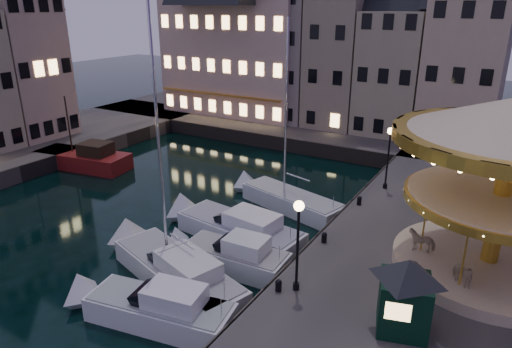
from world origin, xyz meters
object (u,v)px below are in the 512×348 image
Objects in this scene: motorboat_b at (152,308)px; carousel at (511,154)px; streetlamp_b at (298,233)px; bollard_c at (324,237)px; motorboat_e at (235,228)px; motorboat_f at (286,199)px; red_fishing_boat at (85,159)px; ticket_kiosk at (406,283)px; streetlamp_c at (389,149)px; bollard_d at (359,200)px; motorboat_c at (173,269)px; bollard_b at (278,285)px; motorboat_d at (228,256)px.

carousel is at bearing 38.35° from motorboat_b.
streetlamp_b is 7.32× the size of bollard_c.
streetlamp_b is at bearing -36.18° from motorboat_e.
motorboat_e is at bearing -95.56° from motorboat_f.
motorboat_e is at bearing -12.48° from red_fishing_boat.
motorboat_f reaches higher than ticket_kiosk.
streetlamp_c is 7.32× the size of bollard_d.
motorboat_c reaches higher than motorboat_f.
motorboat_b is at bearing -141.65° from carousel.
motorboat_b reaches higher than bollard_c.
motorboat_b is 22.17m from red_fishing_boat.
motorboat_f is at bearing 86.18° from motorboat_c.
motorboat_b is (-4.50, -13.58, -0.96)m from bollard_d.
streetlamp_b is at bearing -60.50° from motorboat_f.
red_fishing_boat reaches higher than ticket_kiosk.
streetlamp_b is at bearing -82.41° from bollard_c.
bollard_d is 23.23m from red_fishing_boat.
motorboat_b is 10.54m from ticket_kiosk.
ticket_kiosk is (9.64, 3.33, 2.67)m from motorboat_b.
streetlamp_b is 1.23× the size of ticket_kiosk.
carousel is at bearing 40.52° from bollard_b.
bollard_d is at bearing 44.65° from motorboat_e.
motorboat_f reaches higher than bollard_b.
red_fishing_boat is (-18.66, 11.98, 0.07)m from motorboat_b.
bollard_d is at bearing 3.96° from red_fishing_boat.
motorboat_d is 3.11m from motorboat_e.
carousel is (13.11, 1.45, 6.30)m from motorboat_e.
ticket_kiosk reaches higher than motorboat_e.
motorboat_c is at bearing -114.01° from streetlamp_c.
streetlamp_b is at bearing -20.26° from motorboat_d.
ticket_kiosk reaches higher than motorboat_d.
red_fishing_boat is at bearing 160.73° from motorboat_d.
motorboat_c is at bearing -92.00° from motorboat_e.
bollard_b is at bearing 34.40° from motorboat_b.
bollard_b is 4.80m from motorboat_d.
motorboat_e reaches higher than bollard_b.
motorboat_b is 16.61m from carousel.
bollard_b and bollard_c have the same top height.
bollard_b is at bearing 2.41° from motorboat_c.
ticket_kiosk is (10.88, 0.49, 2.63)m from motorboat_c.
motorboat_d is 8.25m from motorboat_f.
motorboat_c is at bearing -173.33° from streetlamp_b.
streetlamp_c is 15.94m from motorboat_c.
ticket_kiosk is at bearing -16.99° from red_fishing_boat.
motorboat_d is at bearing -19.27° from red_fishing_boat.
bollard_d is at bearing 63.40° from motorboat_d.
bollard_b is 5.42m from ticket_kiosk.
bollard_d is at bearing 116.64° from ticket_kiosk.
bollard_b and bollard_d have the same top height.
bollard_d is 0.08× the size of motorboat_b.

